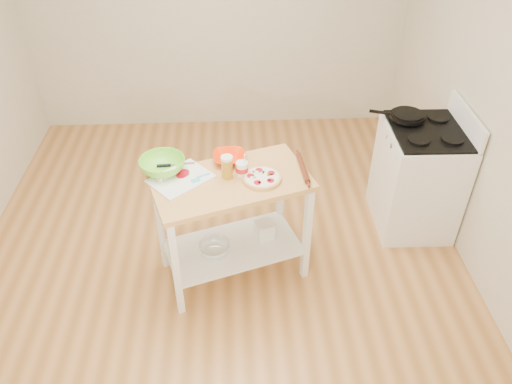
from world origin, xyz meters
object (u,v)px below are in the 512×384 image
at_px(prep_island, 232,208).
at_px(rolling_pin, 303,168).
at_px(gas_stove, 417,177).
at_px(orange_bowl, 229,158).
at_px(shelf_glass_bowl, 214,249).
at_px(yogurt_tub, 242,169).
at_px(shelf_bin, 265,229).
at_px(cutting_board, 180,178).
at_px(spatula, 200,178).
at_px(beer_pint, 227,167).
at_px(skillet, 407,116).
at_px(knife, 170,165).
at_px(green_bowl, 162,165).
at_px(pizza, 262,178).

distance_m(prep_island, rolling_pin, 0.59).
bearing_deg(gas_stove, prep_island, -160.17).
distance_m(orange_bowl, shelf_glass_bowl, 0.71).
height_order(gas_stove, shelf_glass_bowl, gas_stove).
bearing_deg(prep_island, yogurt_tub, 31.54).
height_order(orange_bowl, shelf_bin, orange_bowl).
relative_size(cutting_board, spatula, 3.72).
bearing_deg(gas_stove, beer_pint, -161.50).
bearing_deg(skillet, gas_stove, -31.02).
relative_size(knife, yogurt_tub, 1.45).
bearing_deg(spatula, green_bowl, 130.76).
xyz_separation_m(beer_pint, rolling_pin, (0.54, 0.05, -0.06)).
bearing_deg(knife, shelf_bin, -9.22).
relative_size(prep_island, shelf_glass_bowl, 5.33).
bearing_deg(yogurt_tub, gas_stove, 17.98).
xyz_separation_m(prep_island, green_bowl, (-0.48, 0.12, 0.31)).
xyz_separation_m(prep_island, orange_bowl, (-0.01, 0.23, 0.28)).
distance_m(skillet, shelf_bin, 1.48).
bearing_deg(cutting_board, green_bowl, 99.35).
relative_size(prep_island, green_bowl, 3.77).
xyz_separation_m(skillet, shelf_bin, (-1.19, -0.59, -0.65)).
height_order(prep_island, shelf_bin, prep_island).
relative_size(gas_stove, knife, 4.11).
bearing_deg(spatula, prep_island, -28.72).
bearing_deg(skillet, green_bowl, -143.90).
bearing_deg(spatula, cutting_board, 150.22).
bearing_deg(shelf_glass_bowl, pizza, 7.59).
xyz_separation_m(green_bowl, rolling_pin, (0.99, -0.04, -0.03)).
distance_m(rolling_pin, shelf_bin, 0.65).
bearing_deg(gas_stove, skillet, 130.69).
bearing_deg(prep_island, spatula, 177.32).
xyz_separation_m(rolling_pin, shelf_bin, (-0.27, 0.02, -0.59)).
relative_size(prep_island, knife, 4.51).
xyz_separation_m(prep_island, skillet, (1.44, 0.70, 0.33)).
xyz_separation_m(spatula, green_bowl, (-0.27, 0.11, 0.03)).
height_order(orange_bowl, beer_pint, beer_pint).
bearing_deg(shelf_glass_bowl, yogurt_tub, 26.15).
bearing_deg(green_bowl, cutting_board, -39.64).
bearing_deg(rolling_pin, cutting_board, -175.67).
bearing_deg(prep_island, beer_pint, 123.81).
height_order(cutting_board, yogurt_tub, yogurt_tub).
relative_size(cutting_board, rolling_pin, 1.46).
xyz_separation_m(skillet, cutting_board, (-1.79, -0.68, -0.07)).
height_order(prep_island, beer_pint, beer_pint).
relative_size(knife, beer_pint, 1.62).
xyz_separation_m(prep_island, rolling_pin, (0.52, 0.08, 0.28)).
height_order(gas_stove, spatula, gas_stove).
bearing_deg(prep_island, knife, 157.97).
height_order(orange_bowl, green_bowl, green_bowl).
distance_m(orange_bowl, rolling_pin, 0.54).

